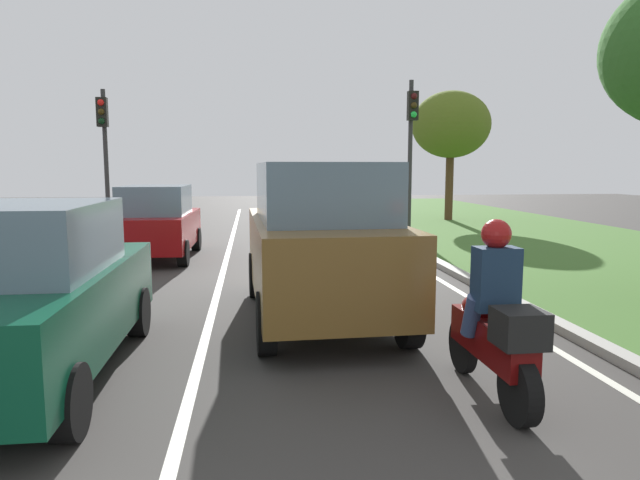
{
  "coord_description": "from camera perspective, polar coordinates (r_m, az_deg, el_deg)",
  "views": [
    {
      "loc": [
        -0.07,
        0.17,
        2.22
      ],
      "look_at": [
        0.88,
        8.05,
        1.2
      ],
      "focal_mm": 31.93,
      "sensor_mm": 36.0,
      "label": 1
    }
  ],
  "objects": [
    {
      "name": "grass_verge_right",
      "position": [
        16.41,
        24.69,
        -1.0
      ],
      "size": [
        9.0,
        48.0,
        0.06
      ],
      "primitive_type": "cube",
      "color": "#3D6628",
      "rests_on": "ground"
    },
    {
      "name": "car_hatchback_far",
      "position": [
        14.31,
        -15.97,
        1.69
      ],
      "size": [
        1.79,
        3.73,
        1.78
      ],
      "rotation": [
        0.0,
        0.0,
        -0.02
      ],
      "color": "maroon",
      "rests_on": "ground"
    },
    {
      "name": "rider_person",
      "position": [
        5.61,
        17.09,
        -3.59
      ],
      "size": [
        0.5,
        0.4,
        1.16
      ],
      "rotation": [
        0.0,
        0.0,
        0.01
      ],
      "color": "#192D47",
      "rests_on": "ground"
    },
    {
      "name": "car_suv_ahead",
      "position": [
        8.23,
        0.01,
        -0.03
      ],
      "size": [
        2.09,
        4.56,
        2.28
      ],
      "rotation": [
        0.0,
        0.0,
        0.03
      ],
      "color": "brown",
      "rests_on": "ground"
    },
    {
      "name": "traffic_light_overhead_left",
      "position": [
        19.41,
        -20.83,
        9.55
      ],
      "size": [
        0.32,
        0.5,
        4.64
      ],
      "color": "#2D2D2D",
      "rests_on": "ground"
    },
    {
      "name": "lane_line_center",
      "position": [
        14.02,
        -9.36,
        -1.86
      ],
      "size": [
        0.12,
        32.0,
        0.01
      ],
      "primitive_type": "cube",
      "color": "silver",
      "rests_on": "ground"
    },
    {
      "name": "lane_line_right_edge",
      "position": [
        14.48,
        7.91,
        -1.54
      ],
      "size": [
        0.12,
        32.0,
        0.01
      ],
      "primitive_type": "cube",
      "color": "silver",
      "rests_on": "ground"
    },
    {
      "name": "car_sedan_left_lane",
      "position": [
        6.62,
        -27.3,
        -4.84
      ],
      "size": [
        1.85,
        4.3,
        1.86
      ],
      "rotation": [
        0.0,
        0.0,
        0.0
      ],
      "color": "#0C472D",
      "rests_on": "ground"
    },
    {
      "name": "tree_roadside_far",
      "position": [
        23.96,
        12.99,
        11.15
      ],
      "size": [
        3.15,
        3.15,
        5.25
      ],
      "color": "#4C331E",
      "rests_on": "ground"
    },
    {
      "name": "traffic_light_near_right",
      "position": [
        18.56,
        9.15,
        10.53
      ],
      "size": [
        0.32,
        0.5,
        4.94
      ],
      "color": "#2D2D2D",
      "rests_on": "ground"
    },
    {
      "name": "curb_right",
      "position": [
        14.6,
        9.81,
        -1.27
      ],
      "size": [
        0.24,
        48.0,
        0.12
      ],
      "primitive_type": "cube",
      "color": "#9E9B93",
      "rests_on": "ground"
    },
    {
      "name": "motorcycle",
      "position": [
        5.72,
        17.06,
        -9.79
      ],
      "size": [
        0.4,
        1.9,
        1.01
      ],
      "rotation": [
        0.0,
        0.0,
        0.01
      ],
      "color": "#590A0A",
      "rests_on": "ground"
    },
    {
      "name": "ground_plane",
      "position": [
        14.0,
        -6.5,
        -1.83
      ],
      "size": [
        60.0,
        60.0,
        0.0
      ],
      "primitive_type": "plane",
      "color": "#383533"
    }
  ]
}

